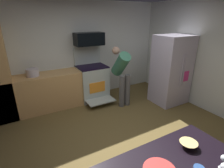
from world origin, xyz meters
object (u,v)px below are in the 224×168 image
(oven_range, at_px, (92,82))
(refrigerator, at_px, (171,70))
(microwave, at_px, (89,39))
(stock_pot, at_px, (32,72))
(person_cook, at_px, (122,72))
(mixing_bowl_prep, at_px, (188,144))

(oven_range, height_order, refrigerator, refrigerator)
(oven_range, xyz_separation_m, microwave, (-0.00, 0.10, 1.14))
(oven_range, height_order, stock_pot, oven_range)
(person_cook, relative_size, stock_pot, 5.23)
(microwave, xyz_separation_m, refrigerator, (1.73, -1.26, -0.76))
(microwave, xyz_separation_m, mixing_bowl_prep, (-0.31, -3.41, -0.72))
(refrigerator, height_order, person_cook, refrigerator)
(oven_range, relative_size, microwave, 2.01)
(person_cook, bearing_deg, stock_pot, 161.87)
(oven_range, height_order, microwave, microwave)
(microwave, xyz_separation_m, person_cook, (0.55, -0.74, -0.77))
(oven_range, xyz_separation_m, person_cook, (0.55, -0.64, 0.37))
(oven_range, distance_m, stock_pot, 1.54)
(refrigerator, xyz_separation_m, mixing_bowl_prep, (-2.05, -2.15, 0.04))
(refrigerator, xyz_separation_m, person_cook, (-1.18, 0.53, -0.01))
(oven_range, relative_size, stock_pot, 5.28)
(refrigerator, relative_size, person_cook, 1.20)
(oven_range, bearing_deg, refrigerator, -34.02)
(refrigerator, xyz_separation_m, stock_pot, (-3.19, 1.18, 0.10))
(oven_range, distance_m, person_cook, 0.92)
(oven_range, bearing_deg, person_cook, -49.54)
(oven_range, distance_m, refrigerator, 2.12)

